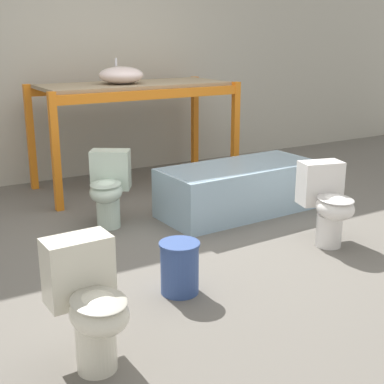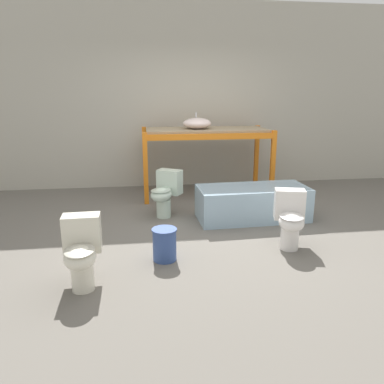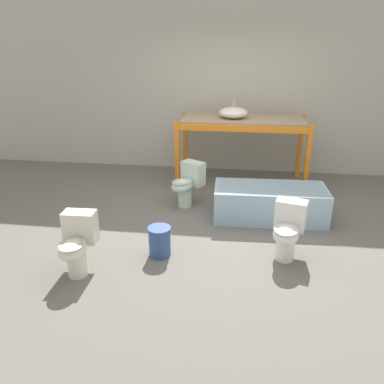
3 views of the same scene
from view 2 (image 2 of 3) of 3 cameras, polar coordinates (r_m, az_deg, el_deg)
The scene contains 9 objects.
ground_plane at distance 4.85m, azimuth 2.04°, elevation -5.50°, with size 12.00×12.00×0.00m, color #666059.
warehouse_wall_rear at distance 6.87m, azimuth -1.27°, elevation 14.28°, with size 10.80×0.08×3.20m.
shelving_rack at distance 6.23m, azimuth 2.16°, elevation 8.26°, with size 2.09×0.94×1.11m.
sink_basin at distance 6.14m, azimuth 0.78°, elevation 10.42°, with size 0.46×0.45×0.26m.
bathtub_main at distance 5.17m, azimuth 9.19°, elevation -1.31°, with size 1.51×0.71×0.45m.
toilet_near at distance 5.22m, azimuth -4.10°, elevation 0.03°, with size 0.53×0.59×0.64m.
toilet_far at distance 3.48m, azimuth -16.50°, elevation -8.55°, with size 0.34×0.52×0.64m.
toilet_extra at distance 4.30m, azimuth 14.74°, elevation -3.78°, with size 0.43×0.57×0.64m.
bucket_white at distance 3.92m, azimuth -4.20°, elevation -7.86°, with size 0.26×0.26×0.34m.
Camera 2 is at (-0.78, -4.46, 1.72)m, focal length 35.00 mm.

